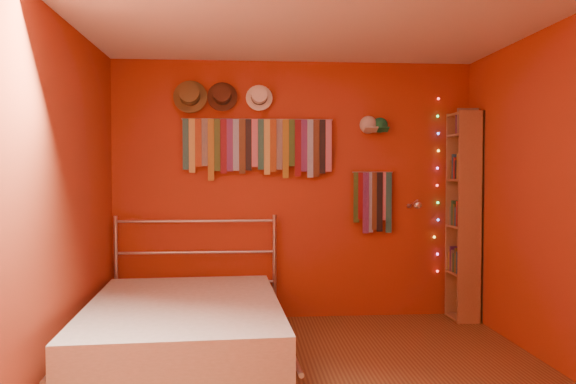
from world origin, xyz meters
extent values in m
plane|color=brown|center=(0.00, 0.00, 0.00)|extent=(3.50, 3.50, 0.00)
cube|color=#933A17|center=(0.00, 1.75, 1.25)|extent=(3.50, 0.02, 2.50)
cube|color=#933A17|center=(1.75, 0.00, 1.25)|extent=(0.02, 3.50, 2.50)
cube|color=#933A17|center=(-1.75, 0.00, 1.25)|extent=(0.02, 3.50, 2.50)
cube|color=white|center=(0.00, 0.00, 2.50)|extent=(3.50, 3.50, 0.02)
cylinder|color=#ADADB2|center=(-0.36, 1.70, 1.93)|extent=(1.45, 0.01, 0.01)
cube|color=#174851|center=(-1.04, 1.69, 1.69)|extent=(0.06, 0.01, 0.48)
cube|color=#AC9E44|center=(-0.98, 1.68, 1.68)|extent=(0.06, 0.01, 0.51)
cube|color=maroon|center=(-0.93, 1.68, 1.70)|extent=(0.06, 0.01, 0.46)
cube|color=navy|center=(-0.87, 1.69, 1.71)|extent=(0.06, 0.01, 0.45)
cube|color=#835E17|center=(-0.81, 1.68, 1.64)|extent=(0.06, 0.01, 0.59)
cube|color=#29461C|center=(-0.75, 1.68, 1.68)|extent=(0.06, 0.01, 0.50)
cube|color=maroon|center=(-0.69, 1.69, 1.67)|extent=(0.06, 0.01, 0.52)
cube|color=#521A6B|center=(-0.63, 1.68, 1.68)|extent=(0.06, 0.01, 0.50)
cube|color=#7290CB|center=(-0.57, 1.68, 1.69)|extent=(0.06, 0.01, 0.49)
cube|color=#4A3218|center=(-0.51, 1.69, 1.67)|extent=(0.06, 0.01, 0.52)
cube|color=black|center=(-0.45, 1.68, 1.69)|extent=(0.06, 0.01, 0.49)
cube|color=#B05875|center=(-0.39, 1.68, 1.71)|extent=(0.06, 0.01, 0.46)
cube|color=#1A5B50|center=(-0.33, 1.69, 1.69)|extent=(0.06, 0.01, 0.48)
cube|color=#B1A247|center=(-0.27, 1.68, 1.67)|extent=(0.06, 0.01, 0.53)
cube|color=brown|center=(-0.21, 1.68, 1.68)|extent=(0.06, 0.01, 0.50)
cube|color=navy|center=(-0.15, 1.69, 1.69)|extent=(0.06, 0.01, 0.48)
cube|color=olive|center=(-0.09, 1.68, 1.65)|extent=(0.06, 0.01, 0.57)
cube|color=#1D461C|center=(-0.03, 1.68, 1.71)|extent=(0.06, 0.01, 0.45)
cube|color=maroon|center=(0.03, 1.69, 1.66)|extent=(0.06, 0.01, 0.55)
cube|color=#4C1861|center=(0.09, 1.68, 1.68)|extent=(0.06, 0.01, 0.50)
cube|color=#7098C7|center=(0.15, 1.68, 1.65)|extent=(0.06, 0.01, 0.56)
cube|color=#452617|center=(0.21, 1.69, 1.66)|extent=(0.06, 0.01, 0.55)
cube|color=black|center=(0.27, 1.68, 1.67)|extent=(0.06, 0.01, 0.52)
cube|color=#A35174|center=(0.33, 1.68, 1.68)|extent=(0.06, 0.01, 0.50)
cylinder|color=#ADADB2|center=(0.76, 1.70, 1.42)|extent=(0.40, 0.01, 0.01)
cube|color=#244B1E|center=(0.60, 1.69, 1.18)|extent=(0.06, 0.01, 0.49)
cube|color=#640F0F|center=(0.65, 1.68, 1.20)|extent=(0.06, 0.01, 0.46)
cube|color=#401A6A|center=(0.69, 1.68, 1.13)|extent=(0.06, 0.01, 0.60)
cube|color=#6C87C0|center=(0.74, 1.69, 1.13)|extent=(0.06, 0.01, 0.59)
cube|color=#4A2D18|center=(0.78, 1.68, 1.14)|extent=(0.06, 0.01, 0.56)
cube|color=black|center=(0.83, 1.68, 1.13)|extent=(0.06, 0.01, 0.58)
cube|color=#B25976|center=(0.88, 1.69, 1.19)|extent=(0.06, 0.01, 0.47)
cube|color=#195158|center=(0.92, 1.68, 1.13)|extent=(0.06, 0.01, 0.59)
cylinder|color=brown|center=(-1.00, 1.69, 2.14)|extent=(0.32, 0.08, 0.32)
cylinder|color=brown|center=(-1.00, 1.63, 2.15)|extent=(0.19, 0.16, 0.21)
cylinder|color=#332314|center=(-1.00, 1.66, 2.15)|extent=(0.19, 0.06, 0.19)
cylinder|color=#432418|center=(-0.70, 1.69, 2.14)|extent=(0.29, 0.07, 0.28)
cylinder|color=#432418|center=(-0.70, 1.64, 2.16)|extent=(0.17, 0.14, 0.19)
cylinder|color=black|center=(-0.70, 1.67, 2.15)|extent=(0.17, 0.06, 0.17)
cylinder|color=white|center=(-0.35, 1.69, 2.14)|extent=(0.26, 0.06, 0.25)
cylinder|color=white|center=(-0.35, 1.65, 2.15)|extent=(0.15, 0.13, 0.17)
cylinder|color=black|center=(-0.35, 1.67, 2.14)|extent=(0.16, 0.05, 0.16)
ellipsoid|color=silver|center=(0.72, 1.70, 1.89)|extent=(0.18, 0.13, 0.18)
cube|color=silver|center=(0.72, 1.59, 1.83)|extent=(0.13, 0.09, 0.05)
ellipsoid|color=#1B7946|center=(0.84, 1.70, 1.89)|extent=(0.16, 0.12, 0.16)
cube|color=#1B7946|center=(0.84, 1.60, 1.84)|extent=(0.12, 0.09, 0.05)
sphere|color=#FF3333|center=(1.42, 1.71, 2.15)|extent=(0.02, 0.02, 0.02)
sphere|color=#33FF4C|center=(1.42, 1.71, 1.98)|extent=(0.02, 0.02, 0.02)
sphere|color=#4C66FF|center=(1.42, 1.71, 1.81)|extent=(0.02, 0.02, 0.02)
sphere|color=yellow|center=(1.43, 1.71, 1.64)|extent=(0.02, 0.02, 0.02)
sphere|color=#FF4CCC|center=(1.42, 1.71, 1.47)|extent=(0.02, 0.02, 0.02)
sphere|color=#FF3333|center=(1.42, 1.71, 1.29)|extent=(0.02, 0.02, 0.02)
sphere|color=#33FF4C|center=(1.42, 1.71, 1.12)|extent=(0.02, 0.02, 0.02)
sphere|color=#4C66FF|center=(1.43, 1.71, 0.95)|extent=(0.02, 0.02, 0.02)
sphere|color=yellow|center=(1.39, 1.71, 0.78)|extent=(0.02, 0.02, 0.02)
sphere|color=#FF4CCC|center=(1.43, 1.71, 0.61)|extent=(0.02, 0.02, 0.02)
sphere|color=#FF3333|center=(1.43, 1.71, 0.44)|extent=(0.02, 0.02, 0.02)
cylinder|color=#ADADB2|center=(1.14, 1.73, 1.09)|extent=(0.04, 0.03, 0.04)
cylinder|color=#ADADB2|center=(1.14, 1.60, 1.12)|extent=(0.02, 0.27, 0.09)
sphere|color=white|center=(1.14, 1.46, 1.11)|extent=(0.08, 0.08, 0.08)
cube|color=#916241|center=(1.62, 1.37, 1.00)|extent=(0.24, 0.02, 2.00)
cube|color=#916241|center=(1.62, 1.69, 1.00)|extent=(0.24, 0.02, 2.00)
cube|color=#916241|center=(1.74, 1.53, 1.00)|extent=(0.02, 0.34, 2.00)
cube|color=#916241|center=(1.62, 1.53, 0.02)|extent=(0.24, 0.32, 0.02)
cube|color=#916241|center=(1.62, 1.53, 0.45)|extent=(0.24, 0.32, 0.02)
cube|color=#916241|center=(1.62, 1.53, 0.90)|extent=(0.24, 0.32, 0.02)
cube|color=#916241|center=(1.62, 1.53, 1.35)|extent=(0.24, 0.32, 0.02)
cube|color=#916241|center=(1.62, 1.53, 1.78)|extent=(0.24, 0.32, 0.02)
cube|color=#916241|center=(1.62, 1.53, 1.98)|extent=(0.24, 0.32, 0.02)
cylinder|color=#ADADB2|center=(-1.70, 1.65, 0.51)|extent=(0.04, 0.04, 1.02)
cylinder|color=#ADADB2|center=(-0.20, 1.65, 0.51)|extent=(0.04, 0.04, 1.02)
cylinder|color=#ADADB2|center=(-0.95, 1.65, 0.37)|extent=(1.50, 0.03, 0.03)
cylinder|color=#ADADB2|center=(-0.95, 1.65, 0.66)|extent=(1.50, 0.03, 0.03)
cylinder|color=#ADADB2|center=(-0.95, 1.65, 0.96)|extent=(1.50, 0.03, 0.03)
cube|color=#BAB7A8|center=(-0.95, 0.58, 0.23)|extent=(1.53, 2.10, 0.41)
cylinder|color=#ADADB2|center=(-1.70, 0.58, 0.21)|extent=(0.13, 2.03, 0.03)
cylinder|color=#ADADB2|center=(-0.20, 0.58, 0.21)|extent=(0.13, 2.03, 0.03)
camera|label=1|loc=(-0.49, -3.71, 1.42)|focal=35.00mm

